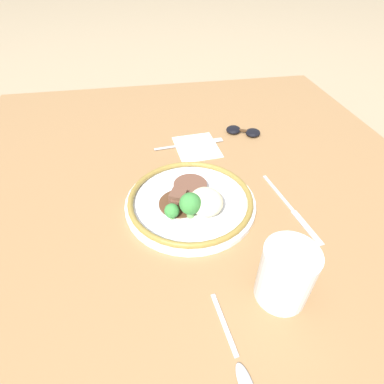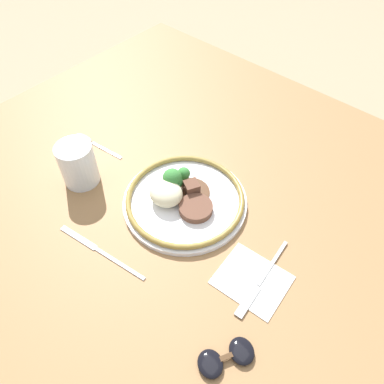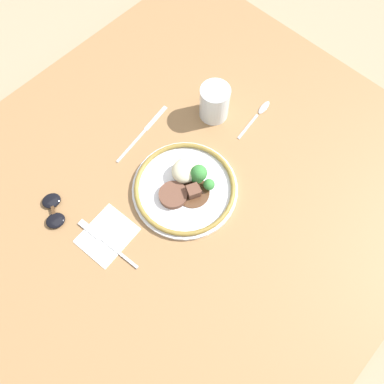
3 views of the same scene
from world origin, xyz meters
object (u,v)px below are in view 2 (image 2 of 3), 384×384
Objects in this scene: juice_glass at (78,165)px; spoon at (89,141)px; knife at (98,250)px; plate at (183,198)px; fork at (259,284)px; sunglasses at (226,357)px.

juice_glass reaches higher than spoon.
knife is at bearing 137.55° from spoon.
fork is at bearing 167.45° from plate.
juice_glass is 0.54× the size of fork.
sunglasses reaches higher than spoon.
knife is at bearing -68.09° from fork.
spoon reaches higher than knife.
knife is (-0.17, 0.10, -0.05)m from juice_glass.
juice_glass is at bearing -89.64° from fork.
spoon is at bearing 10.14° from sunglasses.
juice_glass is at bearing 25.28° from plate.
juice_glass is 0.47× the size of knife.
fork is 0.88× the size of knife.
sunglasses is (-0.49, 0.09, -0.04)m from juice_glass.
fork is at bearing -48.43° from sunglasses.
plate reaches higher than spoon.
plate is 1.43× the size of fork.
fork reaches higher than knife.
sunglasses reaches higher than fork.
juice_glass reaches higher than knife.
juice_glass is (0.22, 0.10, 0.03)m from plate.
plate is at bearing -108.53° from fork.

